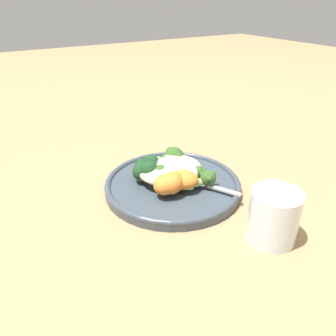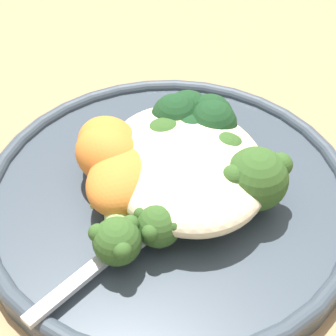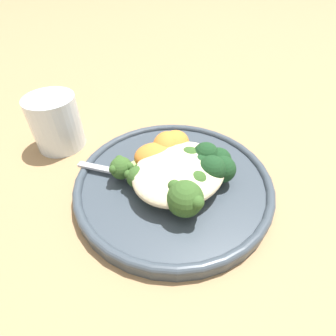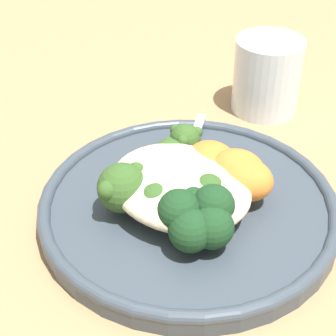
% 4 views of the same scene
% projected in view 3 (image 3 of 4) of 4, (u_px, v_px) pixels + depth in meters
% --- Properties ---
extents(ground_plane, '(4.00, 4.00, 0.00)m').
position_uv_depth(ground_plane, '(171.00, 194.00, 0.36)').
color(ground_plane, '#9E7A51').
extents(plate, '(0.27, 0.27, 0.02)m').
position_uv_depth(plate, '(173.00, 182.00, 0.36)').
color(plate, '#38424C').
rests_on(plate, ground_plane).
extents(quinoa_mound, '(0.13, 0.11, 0.04)m').
position_uv_depth(quinoa_mound, '(179.00, 172.00, 0.34)').
color(quinoa_mound, beige).
rests_on(quinoa_mound, plate).
extents(broccoli_stalk_0, '(0.09, 0.05, 0.03)m').
position_uv_depth(broccoli_stalk_0, '(133.00, 165.00, 0.35)').
color(broccoli_stalk_0, '#9EBC66').
rests_on(broccoli_stalk_0, plate).
extents(broccoli_stalk_1, '(0.08, 0.04, 0.03)m').
position_uv_depth(broccoli_stalk_1, '(142.00, 173.00, 0.34)').
color(broccoli_stalk_1, '#9EBC66').
rests_on(broccoli_stalk_1, plate).
extents(broccoli_stalk_2, '(0.09, 0.08, 0.03)m').
position_uv_depth(broccoli_stalk_2, '(155.00, 176.00, 0.34)').
color(broccoli_stalk_2, '#9EBC66').
rests_on(broccoli_stalk_2, plate).
extents(broccoli_stalk_3, '(0.07, 0.12, 0.04)m').
position_uv_depth(broccoli_stalk_3, '(182.00, 194.00, 0.31)').
color(broccoli_stalk_3, '#9EBC66').
rests_on(broccoli_stalk_3, plate).
extents(broccoli_stalk_4, '(0.04, 0.11, 0.04)m').
position_uv_depth(broccoli_stalk_4, '(188.00, 177.00, 0.33)').
color(broccoli_stalk_4, '#9EBC66').
rests_on(broccoli_stalk_4, plate).
extents(broccoli_stalk_5, '(0.05, 0.08, 0.04)m').
position_uv_depth(broccoli_stalk_5, '(185.00, 161.00, 0.36)').
color(broccoli_stalk_5, '#9EBC66').
rests_on(broccoli_stalk_5, plate).
extents(broccoli_stalk_6, '(0.08, 0.11, 0.03)m').
position_uv_depth(broccoli_stalk_6, '(194.00, 161.00, 0.36)').
color(broccoli_stalk_6, '#9EBC66').
rests_on(broccoli_stalk_6, plate).
extents(sweet_potato_chunk_0, '(0.06, 0.06, 0.04)m').
position_uv_depth(sweet_potato_chunk_0, '(174.00, 145.00, 0.38)').
color(sweet_potato_chunk_0, orange).
rests_on(sweet_potato_chunk_0, plate).
extents(sweet_potato_chunk_1, '(0.06, 0.06, 0.04)m').
position_uv_depth(sweet_potato_chunk_1, '(167.00, 146.00, 0.37)').
color(sweet_potato_chunk_1, orange).
rests_on(sweet_potato_chunk_1, plate).
extents(sweet_potato_chunk_2, '(0.08, 0.08, 0.03)m').
position_uv_depth(sweet_potato_chunk_2, '(157.00, 157.00, 0.36)').
color(sweet_potato_chunk_2, orange).
rests_on(sweet_potato_chunk_2, plate).
extents(sweet_potato_chunk_3, '(0.06, 0.05, 0.03)m').
position_uv_depth(sweet_potato_chunk_3, '(166.00, 160.00, 0.36)').
color(sweet_potato_chunk_3, orange).
rests_on(sweet_potato_chunk_3, plate).
extents(kale_tuft, '(0.06, 0.06, 0.04)m').
position_uv_depth(kale_tuft, '(212.00, 164.00, 0.34)').
color(kale_tuft, '#193D1E').
rests_on(kale_tuft, plate).
extents(spoon, '(0.06, 0.10, 0.01)m').
position_uv_depth(spoon, '(126.00, 173.00, 0.36)').
color(spoon, '#B7B7BC').
rests_on(spoon, plate).
extents(water_glass, '(0.08, 0.08, 0.09)m').
position_uv_depth(water_glass, '(56.00, 123.00, 0.42)').
color(water_glass, silver).
rests_on(water_glass, ground_plane).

